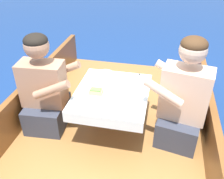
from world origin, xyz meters
TOP-DOWN VIEW (x-y plane):
  - ground_plane at (0.00, 0.00)m, footprint 60.00×60.00m
  - boat_deck at (0.00, 0.00)m, footprint 1.84×2.83m
  - gunwale_port at (-0.89, 0.00)m, footprint 0.06×2.83m
  - gunwale_starboard at (0.89, 0.00)m, footprint 0.06×2.83m
  - cockpit_table at (0.00, -0.01)m, footprint 0.66×0.77m
  - person_port at (-0.63, -0.09)m, footprint 0.54×0.47m
  - person_starboard at (0.63, -0.02)m, footprint 0.58×0.52m
  - plate_sandwich at (-0.13, -0.09)m, footprint 0.20×0.20m
  - plate_bread at (0.11, 0.23)m, footprint 0.22×0.22m
  - sandwich at (-0.13, -0.09)m, footprint 0.12×0.08m
  - bowl_port_near at (0.22, -0.24)m, footprint 0.13×0.13m
  - bowl_starboard_near at (0.15, 0.01)m, footprint 0.12×0.12m
  - bowl_center_far at (-0.19, 0.09)m, footprint 0.11×0.11m
  - bowl_port_far at (-0.13, 0.25)m, footprint 0.14×0.14m
  - coffee_cup_port at (0.05, -0.09)m, footprint 0.10×0.07m
  - coffee_cup_starboard at (0.08, -0.29)m, footprint 0.09×0.06m
  - tin_can at (0.01, 0.03)m, footprint 0.07×0.07m
  - utensil_fork_port at (0.23, 0.30)m, footprint 0.09×0.16m
  - utensil_fork_starboard at (0.23, -0.02)m, footprint 0.10×0.16m
  - utensil_spoon_starboard at (-0.02, 0.22)m, footprint 0.10×0.16m

SIDE VIEW (x-z plane):
  - ground_plane at x=0.00m, z-range 0.00..0.00m
  - boat_deck at x=0.00m, z-range 0.00..0.26m
  - gunwale_port at x=-0.89m, z-range 0.26..0.64m
  - gunwale_starboard at x=0.89m, z-range 0.26..0.64m
  - cockpit_table at x=0.00m, z-range 0.42..0.85m
  - person_port at x=-0.63m, z-range 0.17..1.12m
  - person_starboard at x=0.63m, z-range 0.17..1.17m
  - utensil_fork_port at x=0.23m, z-range 0.68..0.69m
  - utensil_fork_starboard at x=0.23m, z-range 0.68..0.69m
  - utensil_spoon_starboard at x=-0.02m, z-range 0.68..0.69m
  - plate_sandwich at x=-0.13m, z-range 0.68..0.69m
  - plate_bread at x=0.11m, z-range 0.68..0.69m
  - bowl_port_near at x=0.22m, z-range 0.69..0.73m
  - bowl_starboard_near at x=0.15m, z-range 0.69..0.73m
  - bowl_center_far at x=-0.19m, z-range 0.69..0.73m
  - bowl_port_far at x=-0.13m, z-range 0.69..0.73m
  - coffee_cup_port at x=0.05m, z-range 0.68..0.74m
  - tin_can at x=0.01m, z-range 0.68..0.74m
  - sandwich at x=-0.13m, z-range 0.69..0.74m
  - coffee_cup_starboard at x=0.08m, z-range 0.68..0.75m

